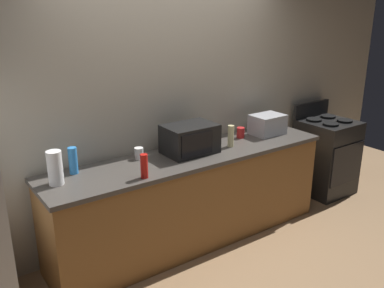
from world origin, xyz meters
name	(u,v)px	position (x,y,z in m)	size (l,w,h in m)	color
ground_plane	(217,258)	(0.00, 0.00, 0.00)	(8.00, 8.00, 0.00)	#93704C
back_wall	(168,99)	(0.00, 0.81, 1.35)	(6.40, 0.10, 2.70)	#B2A893
counter_run	(192,198)	(0.00, 0.40, 0.45)	(2.84, 0.64, 0.90)	brown
stove_range	(326,156)	(2.00, 0.40, 0.46)	(0.60, 0.61, 1.08)	black
microwave	(190,139)	(0.01, 0.45, 1.04)	(0.48, 0.35, 0.27)	black
toaster_oven	(267,124)	(1.03, 0.46, 1.01)	(0.34, 0.26, 0.21)	#B7BABF
paper_towel_roll	(55,168)	(-1.25, 0.45, 1.04)	(0.12, 0.12, 0.27)	white
bottle_hand_soap	(231,136)	(0.44, 0.37, 1.01)	(0.06, 0.06, 0.21)	beige
bottle_hot_sauce	(144,166)	(-0.63, 0.17, 1.00)	(0.06, 0.06, 0.20)	red
bottle_spray_cleaner	(73,161)	(-1.06, 0.58, 1.01)	(0.07, 0.07, 0.22)	#338CE5
mug_red	(241,133)	(0.71, 0.52, 0.95)	(0.08, 0.08, 0.11)	red
mug_white	(139,153)	(-0.46, 0.58, 0.95)	(0.08, 0.08, 0.10)	white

